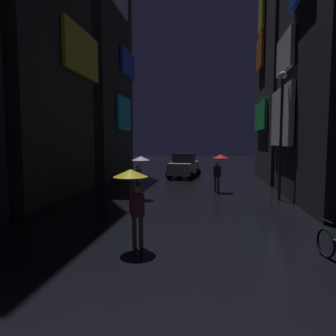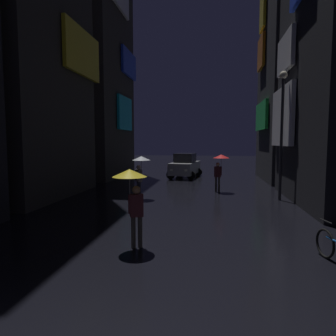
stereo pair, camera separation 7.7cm
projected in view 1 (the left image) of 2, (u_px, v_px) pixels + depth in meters
building_left_far at (95, 35)px, 23.71m from camera, size 4.25×7.79×22.45m
building_right_far at (293, 61)px, 21.51m from camera, size 4.25×7.01×17.20m
pedestrian_near_crossing_yellow at (133, 186)px, 7.80m from camera, size 0.90×0.90×2.12m
pedestrian_far_right_clear at (140, 165)px, 14.78m from camera, size 0.90×0.90×2.12m
pedestrian_foreground_left_red at (219, 163)px, 16.75m from camera, size 0.90×0.90×2.12m
car_distant at (184, 166)px, 23.71m from camera, size 2.65×4.32×1.92m
streetlamp_right_far at (281, 122)px, 14.23m from camera, size 0.36×0.36×6.13m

